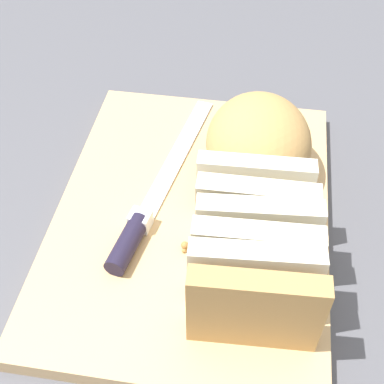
% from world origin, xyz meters
% --- Properties ---
extents(ground_plane, '(3.00, 3.00, 0.00)m').
position_xyz_m(ground_plane, '(0.00, 0.00, 0.00)').
color(ground_plane, '#4C4C51').
extents(cutting_board, '(0.40, 0.30, 0.02)m').
position_xyz_m(cutting_board, '(0.00, 0.00, 0.01)').
color(cutting_board, tan).
rests_on(cutting_board, ground_plane).
extents(bread_loaf, '(0.30, 0.13, 0.09)m').
position_xyz_m(bread_loaf, '(-0.00, 0.07, 0.07)').
color(bread_loaf, tan).
rests_on(bread_loaf, cutting_board).
extents(bread_knife, '(0.29, 0.07, 0.02)m').
position_xyz_m(bread_knife, '(0.02, -0.05, 0.03)').
color(bread_knife, silver).
rests_on(bread_knife, cutting_board).
extents(crumb_near_knife, '(0.00, 0.00, 0.00)m').
position_xyz_m(crumb_near_knife, '(0.06, 0.00, 0.02)').
color(crumb_near_knife, '#A8753D').
rests_on(crumb_near_knife, cutting_board).
extents(crumb_near_loaf, '(0.01, 0.01, 0.01)m').
position_xyz_m(crumb_near_loaf, '(0.05, -0.00, 0.02)').
color(crumb_near_loaf, '#A8753D').
rests_on(crumb_near_loaf, cutting_board).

